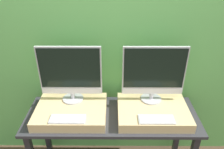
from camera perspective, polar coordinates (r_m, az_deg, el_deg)
The scene contains 8 objects.
wall_back at distance 2.06m, azimuth 0.03°, elevation 7.62°, with size 8.00×0.04×2.60m.
workbench at distance 2.10m, azimuth -0.02°, elevation -12.47°, with size 1.57×0.55×0.76m.
wooden_riser_left at distance 2.04m, azimuth -10.59°, elevation -9.39°, with size 0.63×0.47×0.09m.
monitor_left at distance 1.96m, azimuth -10.84°, elevation 0.38°, with size 0.56×0.19×0.53m.
keyboard_left at distance 1.88m, azimuth -11.59°, elevation -11.32°, with size 0.30×0.12×0.01m.
wooden_riser_right at distance 2.03m, azimuth 10.57°, elevation -9.47°, with size 0.63×0.47×0.09m.
monitor_right at distance 1.96m, azimuth 10.85°, elevation 0.32°, with size 0.56×0.19×0.53m.
keyboard_right at distance 1.88m, azimuth 11.51°, elevation -11.40°, with size 0.30×0.12×0.01m.
Camera 1 is at (0.01, -1.29, 2.06)m, focal length 35.00 mm.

